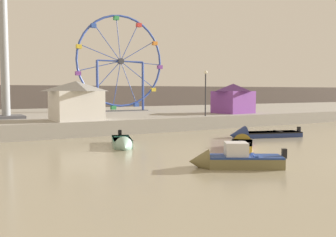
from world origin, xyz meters
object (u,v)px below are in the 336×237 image
object	(u,v)px
ferris_wheel_blue_frame	(121,63)
motorboat_olive_wood	(231,159)
carnival_booth_purple_stall	(233,98)
carnival_booth_white_ticket	(76,100)
motorboat_navy_blue	(257,134)
promenade_lamp_near	(206,87)
drop_tower_steel_tower	(3,28)
motorboat_mustard_yellow	(242,144)
motorboat_seafoam	(122,143)

from	to	relation	value
ferris_wheel_blue_frame	motorboat_olive_wood	bearing A→B (deg)	-102.43
carnival_booth_purple_stall	carnival_booth_white_ticket	size ratio (longest dim) A/B	0.97
motorboat_navy_blue	promenade_lamp_near	xyz separation A→B (m)	(0.49, 7.45, 3.69)
drop_tower_steel_tower	ferris_wheel_blue_frame	bearing A→B (deg)	24.85
carnival_booth_purple_stall	promenade_lamp_near	distance (m)	5.78
motorboat_olive_wood	motorboat_navy_blue	bearing A→B (deg)	-108.02
motorboat_mustard_yellow	motorboat_navy_blue	world-z (taller)	motorboat_navy_blue
motorboat_seafoam	carnival_booth_purple_stall	world-z (taller)	carnival_booth_purple_stall
motorboat_seafoam	motorboat_navy_blue	distance (m)	10.82
carnival_booth_purple_stall	drop_tower_steel_tower	bearing A→B (deg)	164.63
carnival_booth_white_ticket	motorboat_mustard_yellow	bearing A→B (deg)	-64.07
motorboat_olive_wood	motorboat_mustard_yellow	xyz separation A→B (m)	(4.22, 4.13, -0.12)
motorboat_navy_blue	ferris_wheel_blue_frame	size ratio (longest dim) A/B	0.53
motorboat_mustard_yellow	motorboat_navy_blue	distance (m)	6.05
motorboat_seafoam	motorboat_mustard_yellow	bearing A→B (deg)	73.97
carnival_booth_purple_stall	promenade_lamp_near	bearing A→B (deg)	-161.92
promenade_lamp_near	ferris_wheel_blue_frame	bearing A→B (deg)	105.95
motorboat_mustard_yellow	promenade_lamp_near	xyz separation A→B (m)	(5.25, 11.18, 3.65)
motorboat_seafoam	drop_tower_steel_tower	size ratio (longest dim) A/B	0.30
ferris_wheel_blue_frame	drop_tower_steel_tower	distance (m)	14.55
motorboat_olive_wood	motorboat_mustard_yellow	size ratio (longest dim) A/B	1.16
drop_tower_steel_tower	motorboat_seafoam	bearing A→B (deg)	-68.08
motorboat_navy_blue	drop_tower_steel_tower	distance (m)	22.59
motorboat_olive_wood	carnival_booth_purple_stall	xyz separation A→B (m)	(14.66, 17.60, 2.41)
motorboat_seafoam	ferris_wheel_blue_frame	size ratio (longest dim) A/B	0.40
carnival_booth_white_ticket	drop_tower_steel_tower	bearing A→B (deg)	129.05
ferris_wheel_blue_frame	promenade_lamp_near	xyz separation A→B (m)	(3.44, -12.03, -2.82)
motorboat_seafoam	carnival_booth_white_ticket	bearing A→B (deg)	-156.75
motorboat_seafoam	carnival_booth_white_ticket	world-z (taller)	carnival_booth_white_ticket
ferris_wheel_blue_frame	drop_tower_steel_tower	world-z (taller)	drop_tower_steel_tower
drop_tower_steel_tower	carnival_booth_white_ticket	bearing A→B (deg)	-47.96
motorboat_navy_blue	drop_tower_steel_tower	xyz separation A→B (m)	(-16.02, 13.43, 8.56)
motorboat_olive_wood	motorboat_mustard_yellow	distance (m)	5.90
motorboat_seafoam	carnival_booth_white_ticket	distance (m)	8.27
ferris_wheel_blue_frame	carnival_booth_purple_stall	xyz separation A→B (m)	(8.63, -9.74, -3.94)
motorboat_seafoam	motorboat_navy_blue	bearing A→B (deg)	106.24
motorboat_olive_wood	carnival_booth_purple_stall	bearing A→B (deg)	-98.99
motorboat_olive_wood	motorboat_navy_blue	xyz separation A→B (m)	(8.98, 7.85, -0.16)
motorboat_mustard_yellow	carnival_booth_purple_stall	xyz separation A→B (m)	(10.44, 13.47, 2.53)
motorboat_seafoam	carnival_booth_purple_stall	size ratio (longest dim) A/B	1.10
ferris_wheel_blue_frame	carnival_booth_purple_stall	bearing A→B (deg)	-48.46
motorboat_olive_wood	carnival_booth_purple_stall	world-z (taller)	carnival_booth_purple_stall
motorboat_mustard_yellow	motorboat_olive_wood	bearing A→B (deg)	177.10
motorboat_mustard_yellow	ferris_wheel_blue_frame	world-z (taller)	ferris_wheel_blue_frame
drop_tower_steel_tower	promenade_lamp_near	distance (m)	18.22
motorboat_mustard_yellow	drop_tower_steel_tower	bearing A→B (deg)	76.00
motorboat_seafoam	carnival_booth_white_ticket	size ratio (longest dim) A/B	1.07
motorboat_mustard_yellow	carnival_booth_purple_stall	world-z (taller)	carnival_booth_purple_stall
motorboat_seafoam	promenade_lamp_near	distance (m)	13.77
motorboat_olive_wood	motorboat_seafoam	bearing A→B (deg)	-46.78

